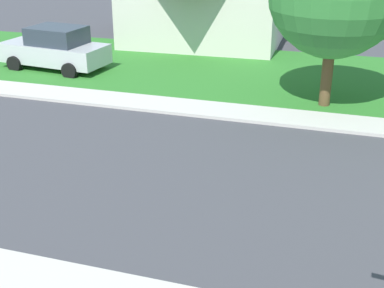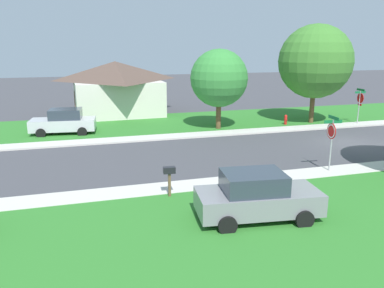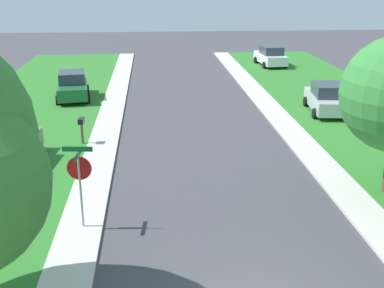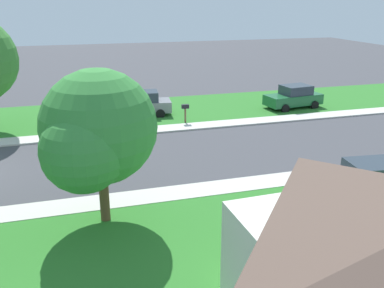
{
  "view_description": "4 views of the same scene",
  "coord_description": "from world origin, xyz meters",
  "px_view_note": "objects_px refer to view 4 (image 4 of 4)",
  "views": [
    {
      "loc": [
        -10.86,
        5.8,
        5.8
      ],
      "look_at": [
        -1.13,
        8.81,
        1.4
      ],
      "focal_mm": 49.56,
      "sensor_mm": 36.0,
      "label": 1
    },
    {
      "loc": [
        -20.01,
        16.11,
        6.02
      ],
      "look_at": [
        -2.69,
        11.1,
        1.4
      ],
      "focal_mm": 36.36,
      "sensor_mm": 36.0,
      "label": 2
    },
    {
      "loc": [
        -2.32,
        -9.34,
        7.67
      ],
      "look_at": [
        -0.83,
        8.58,
        1.4
      ],
      "focal_mm": 45.99,
      "sensor_mm": 36.0,
      "label": 3
    },
    {
      "loc": [
        20.72,
        5.67,
        7.98
      ],
      "look_at": [
        2.42,
        11.01,
        1.4
      ],
      "focal_mm": 39.75,
      "sensor_mm": 36.0,
      "label": 4
    }
  ],
  "objects_px": {
    "tree_sidewalk_far": "(95,133)",
    "car_silver_driveway_right": "(376,182)",
    "stop_sign_far_corner": "(55,108)",
    "mailbox": "(185,109)",
    "car_green_across_road": "(294,97)",
    "car_grey_kerbside_mid": "(141,104)"
  },
  "relations": [
    {
      "from": "car_green_across_road",
      "to": "car_silver_driveway_right",
      "type": "xyz_separation_m",
      "value": [
        15.0,
        -4.6,
        0.0
      ]
    },
    {
      "from": "stop_sign_far_corner",
      "to": "mailbox",
      "type": "relative_size",
      "value": 2.11
    },
    {
      "from": "stop_sign_far_corner",
      "to": "mailbox",
      "type": "distance_m",
      "value": 8.26
    },
    {
      "from": "tree_sidewalk_far",
      "to": "mailbox",
      "type": "relative_size",
      "value": 4.4
    },
    {
      "from": "tree_sidewalk_far",
      "to": "car_silver_driveway_right",
      "type": "bearing_deg",
      "value": 83.53
    },
    {
      "from": "mailbox",
      "to": "car_silver_driveway_right",
      "type": "bearing_deg",
      "value": 18.3
    },
    {
      "from": "car_green_across_road",
      "to": "car_silver_driveway_right",
      "type": "distance_m",
      "value": 15.69
    },
    {
      "from": "car_grey_kerbside_mid",
      "to": "mailbox",
      "type": "relative_size",
      "value": 3.42
    },
    {
      "from": "car_silver_driveway_right",
      "to": "mailbox",
      "type": "xyz_separation_m",
      "value": [
        -13.28,
        -4.39,
        0.14
      ]
    },
    {
      "from": "tree_sidewalk_far",
      "to": "stop_sign_far_corner",
      "type": "bearing_deg",
      "value": -171.6
    },
    {
      "from": "tree_sidewalk_far",
      "to": "mailbox",
      "type": "bearing_deg",
      "value": 151.57
    },
    {
      "from": "stop_sign_far_corner",
      "to": "tree_sidewalk_far",
      "type": "height_order",
      "value": "tree_sidewalk_far"
    },
    {
      "from": "car_green_across_road",
      "to": "tree_sidewalk_far",
      "type": "relative_size",
      "value": 0.78
    },
    {
      "from": "stop_sign_far_corner",
      "to": "car_green_across_road",
      "type": "height_order",
      "value": "stop_sign_far_corner"
    },
    {
      "from": "car_green_across_road",
      "to": "mailbox",
      "type": "height_order",
      "value": "car_green_across_road"
    },
    {
      "from": "mailbox",
      "to": "tree_sidewalk_far",
      "type": "bearing_deg",
      "value": -28.43
    },
    {
      "from": "stop_sign_far_corner",
      "to": "mailbox",
      "type": "xyz_separation_m",
      "value": [
        -1.04,
        8.15,
        -0.88
      ]
    },
    {
      "from": "car_green_across_road",
      "to": "mailbox",
      "type": "relative_size",
      "value": 3.43
    },
    {
      "from": "tree_sidewalk_far",
      "to": "mailbox",
      "type": "xyz_separation_m",
      "value": [
        -12.05,
        6.52,
        -2.57
      ]
    },
    {
      "from": "mailbox",
      "to": "car_green_across_road",
      "type": "bearing_deg",
      "value": 100.82
    },
    {
      "from": "car_green_across_road",
      "to": "tree_sidewalk_far",
      "type": "bearing_deg",
      "value": -48.42
    },
    {
      "from": "car_green_across_road",
      "to": "stop_sign_far_corner",
      "type": "bearing_deg",
      "value": -80.87
    }
  ]
}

